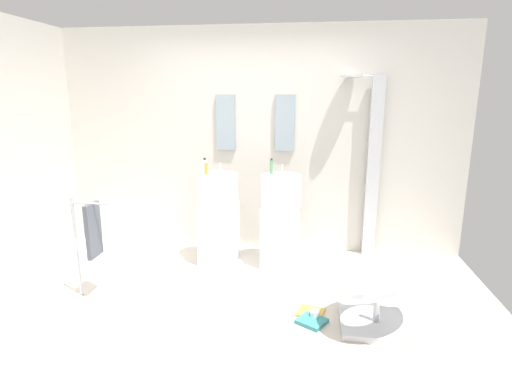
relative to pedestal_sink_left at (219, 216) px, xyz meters
The scene contains 16 objects.
ground_plane 1.28m from the pedestal_sink_left, 72.71° to the right, with size 4.80×3.60×0.04m, color silver.
rear_partition 1.01m from the pedestal_sink_left, 57.61° to the left, with size 4.80×0.10×2.60m, color beige.
pedestal_sink_left is the anchor object (origin of this frame).
pedestal_sink_right 0.69m from the pedestal_sink_left, ahead, with size 0.43×0.43×1.10m.
vanity_mirror_left 1.11m from the pedestal_sink_left, 90.00° to the left, with size 0.22×0.03×0.63m, color #8C9EA8.
vanity_mirror_right 1.30m from the pedestal_sink_left, 34.47° to the left, with size 0.22×0.03×0.63m, color #8C9EA8.
shower_column 1.82m from the pedestal_sink_left, 14.05° to the left, with size 0.49×0.24×2.05m.
lounge_chair 1.96m from the pedestal_sink_left, 37.16° to the right, with size 1.10×1.10×0.65m.
towel_rack 1.37m from the pedestal_sink_left, 134.37° to the right, with size 0.37×0.22×0.95m.
area_rug 1.61m from the pedestal_sink_left, 50.90° to the right, with size 0.99×0.73×0.01m, color beige.
magazine_ochre 1.55m from the pedestal_sink_left, 45.38° to the right, with size 0.21×0.21×0.02m, color gold.
magazine_teal 1.66m from the pedestal_sink_left, 48.98° to the right, with size 0.21×0.20×0.03m, color teal.
coffee_mug 1.63m from the pedestal_sink_left, 46.81° to the right, with size 0.07×0.07×0.08m, color white.
soap_bottle_amber 0.57m from the pedestal_sink_left, 141.96° to the right, with size 0.05×0.05×0.15m.
soap_bottle_green 0.81m from the pedestal_sink_left, ahead, with size 0.04×0.04×0.17m.
soap_bottle_white 0.59m from the pedestal_sink_left, 144.70° to the right, with size 0.05×0.05×0.18m.
Camera 1 is at (0.64, -3.12, 1.84)m, focal length 28.53 mm.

